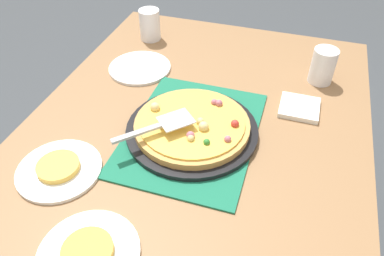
% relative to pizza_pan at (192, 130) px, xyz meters
% --- Properties ---
extents(dining_table, '(1.40, 1.00, 0.75)m').
position_rel_pizza_pan_xyz_m(dining_table, '(0.00, 0.00, -0.12)').
color(dining_table, olive).
rests_on(dining_table, ground_plane).
extents(placemat, '(0.48, 0.36, 0.01)m').
position_rel_pizza_pan_xyz_m(placemat, '(0.00, 0.00, -0.01)').
color(placemat, '#196B4C').
rests_on(placemat, dining_table).
extents(pizza_pan, '(0.38, 0.38, 0.01)m').
position_rel_pizza_pan_xyz_m(pizza_pan, '(0.00, 0.00, 0.00)').
color(pizza_pan, black).
rests_on(pizza_pan, placemat).
extents(pizza, '(0.33, 0.33, 0.05)m').
position_rel_pizza_pan_xyz_m(pizza, '(-0.00, -0.00, 0.02)').
color(pizza, tan).
rests_on(pizza, pizza_pan).
extents(plate_near_left, '(0.22, 0.22, 0.01)m').
position_rel_pizza_pan_xyz_m(plate_near_left, '(-0.43, 0.09, -0.01)').
color(plate_near_left, white).
rests_on(plate_near_left, dining_table).
extents(plate_far_right, '(0.22, 0.22, 0.01)m').
position_rel_pizza_pan_xyz_m(plate_far_right, '(-0.24, 0.29, -0.01)').
color(plate_far_right, white).
rests_on(plate_far_right, dining_table).
extents(plate_side, '(0.22, 0.22, 0.01)m').
position_rel_pizza_pan_xyz_m(plate_side, '(0.27, 0.28, -0.01)').
color(plate_side, white).
rests_on(plate_side, dining_table).
extents(served_slice_left, '(0.11, 0.11, 0.02)m').
position_rel_pizza_pan_xyz_m(served_slice_left, '(-0.43, 0.09, 0.01)').
color(served_slice_left, gold).
rests_on(served_slice_left, plate_near_left).
extents(served_slice_right, '(0.11, 0.11, 0.02)m').
position_rel_pizza_pan_xyz_m(served_slice_right, '(-0.24, 0.29, 0.01)').
color(served_slice_right, '#EAB747').
rests_on(served_slice_right, plate_far_right).
extents(cup_near, '(0.08, 0.08, 0.12)m').
position_rel_pizza_pan_xyz_m(cup_near, '(0.49, 0.33, 0.05)').
color(cup_near, white).
rests_on(cup_near, dining_table).
extents(cup_far, '(0.08, 0.08, 0.12)m').
position_rel_pizza_pan_xyz_m(cup_far, '(0.39, -0.34, 0.05)').
color(cup_far, white).
rests_on(cup_far, dining_table).
extents(pizza_server, '(0.19, 0.19, 0.01)m').
position_rel_pizza_pan_xyz_m(pizza_server, '(-0.07, 0.07, 0.06)').
color(pizza_server, silver).
rests_on(pizza_server, pizza).
extents(napkin_stack, '(0.12, 0.12, 0.02)m').
position_rel_pizza_pan_xyz_m(napkin_stack, '(0.21, -0.29, -0.01)').
color(napkin_stack, white).
rests_on(napkin_stack, dining_table).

